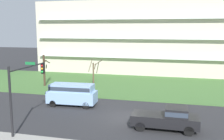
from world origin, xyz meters
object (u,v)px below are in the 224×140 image
(van_blue_center_right, at_px, (72,93))
(traffic_signal_mast, at_px, (25,84))
(tree_left, at_px, (94,73))
(tree_far_left, at_px, (44,70))
(pickup_black_center_left, at_px, (168,118))

(van_blue_center_right, height_order, traffic_signal_mast, traffic_signal_mast)
(van_blue_center_right, xyz_separation_m, traffic_signal_mast, (-1.03, -7.18, 2.41))
(van_blue_center_right, bearing_deg, traffic_signal_mast, 79.31)
(traffic_signal_mast, bearing_deg, tree_left, 87.16)
(tree_far_left, relative_size, van_blue_center_right, 0.86)
(tree_far_left, bearing_deg, tree_left, 2.81)
(tree_far_left, relative_size, pickup_black_center_left, 0.84)
(tree_left, xyz_separation_m, traffic_signal_mast, (-0.77, -15.60, 1.63))
(tree_left, height_order, traffic_signal_mast, traffic_signal_mast)
(tree_left, bearing_deg, pickup_black_center_left, -50.89)
(tree_left, xyz_separation_m, van_blue_center_right, (0.25, -8.42, -0.78))
(tree_far_left, xyz_separation_m, tree_left, (7.32, 0.36, -0.23))
(tree_far_left, distance_m, van_blue_center_right, 11.11)
(tree_left, height_order, pickup_black_center_left, tree_left)
(pickup_black_center_left, height_order, van_blue_center_right, van_blue_center_right)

